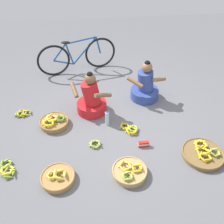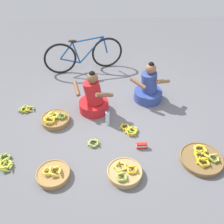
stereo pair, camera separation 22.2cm
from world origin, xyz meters
name	(u,v)px [view 1 (the left image)]	position (x,y,z in m)	size (l,w,h in m)	color
ground_plane	(111,120)	(0.00, 0.00, 0.00)	(10.00, 10.00, 0.00)	slate
vendor_woman_front	(91,99)	(-0.30, 0.30, 0.25)	(0.69, 0.54, 0.79)	red
vendor_woman_behind	(145,87)	(0.70, 0.59, 0.25)	(0.74, 0.52, 0.78)	#334793
bicycle_leaning	(77,56)	(-0.52, 1.73, 0.36)	(1.66, 0.46, 0.73)	black
banana_basket_front_right	(54,122)	(-0.95, -0.01, 0.06)	(0.48, 0.48, 0.17)	olive
banana_basket_near_vendor	(130,171)	(0.13, -1.13, 0.06)	(0.48, 0.48, 0.15)	tan
banana_basket_mid_left	(203,154)	(1.25, -0.93, 0.05)	(0.61, 0.61, 0.15)	brown
banana_basket_near_bicycle	(58,177)	(-0.83, -1.12, 0.05)	(0.46, 0.46, 0.16)	#A87F47
loose_bananas_back_left	(22,113)	(-1.53, 0.33, 0.03)	(0.29, 0.22, 0.09)	#9EB747
loose_bananas_back_right	(7,169)	(-1.54, -0.88, 0.03)	(0.27, 0.38, 0.10)	#8CAD38
loose_bananas_front_left	(131,129)	(0.30, -0.28, 0.03)	(0.32, 0.32, 0.09)	#9EB747
loose_bananas_mid_right	(95,144)	(-0.30, -0.55, 0.03)	(0.21, 0.21, 0.08)	#9EB747
water_bottle	(107,118)	(-0.07, -0.09, 0.13)	(0.07, 0.07, 0.28)	silver
packet_carton_stack	(143,144)	(0.43, -0.65, 0.04)	(0.16, 0.06, 0.09)	red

